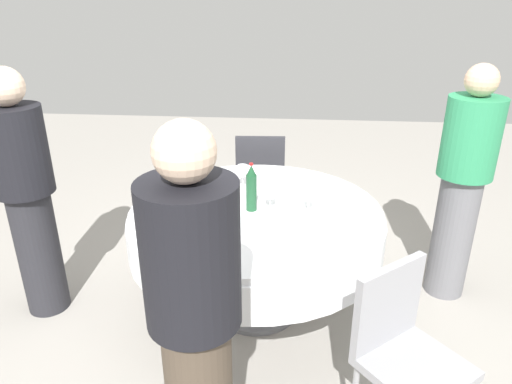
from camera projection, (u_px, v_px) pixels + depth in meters
The scene contains 21 objects.
ground_plane at pixel (256, 308), 3.11m from camera, with size 10.00×10.00×0.00m, color gray.
dining_table at pixel (256, 229), 2.88m from camera, with size 1.55×1.55×0.74m.
bottle_brown_rear at pixel (205, 164), 3.12m from camera, with size 0.07×0.07×0.31m.
bottle_clear_outer at pixel (299, 198), 2.66m from camera, with size 0.06×0.06×0.26m.
bottle_amber_near at pixel (187, 160), 3.17m from camera, with size 0.06×0.06×0.31m.
bottle_dark_green_right at pixel (251, 188), 2.74m from camera, with size 0.06×0.06×0.30m.
wine_glass_right at pixel (243, 172), 3.08m from camera, with size 0.07×0.07×0.15m.
wine_glass_far at pixel (309, 196), 2.74m from camera, with size 0.06×0.06×0.13m.
wine_glass_front at pixel (164, 188), 2.83m from camera, with size 0.07×0.07×0.15m.
wine_glass_north at pixel (214, 202), 2.63m from camera, with size 0.06×0.06×0.16m.
wine_glass_mid at pixel (270, 193), 2.77m from camera, with size 0.06×0.06×0.14m.
plate_mid at pixel (316, 193), 3.01m from camera, with size 0.23×0.23×0.02m.
plate_south at pixel (166, 221), 2.64m from camera, with size 0.22×0.22×0.02m.
knife_outer at pixel (267, 221), 2.66m from camera, with size 0.18×0.02×0.01m, color silver.
fork_near at pixel (289, 173), 3.35m from camera, with size 0.18×0.02×0.01m, color silver.
knife_right at pixel (258, 197), 2.96m from camera, with size 0.18×0.02×0.01m, color silver.
person_rear at pixel (462, 183), 2.98m from camera, with size 0.34×0.34×1.56m.
person_outer at pixel (195, 325), 1.69m from camera, with size 0.34×0.34×1.60m.
person_near at pixel (27, 193), 2.81m from camera, with size 0.34×0.34×1.57m.
chair_front at pixel (260, 173), 3.97m from camera, with size 0.42×0.42×0.87m.
chair_north at pixel (402, 344), 2.05m from camera, with size 0.56×0.56×0.87m.
Camera 1 is at (2.54, 0.22, 1.95)m, focal length 32.80 mm.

